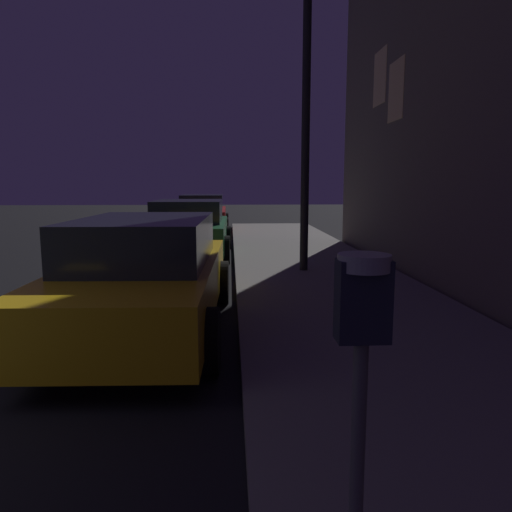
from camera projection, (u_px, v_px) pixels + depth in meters
The scene contains 5 objects.
parking_meter at pixel (361, 350), 1.75m from camera, with size 0.19×0.19×1.45m.
car_yellow_cab at pixel (146, 275), 5.98m from camera, with size 2.07×4.57×1.43m.
car_green at pixel (189, 228), 12.24m from camera, with size 2.16×4.19×1.43m.
car_red at pixel (202, 214), 18.26m from camera, with size 2.00×4.49×1.43m.
street_lamp at pixel (307, 61), 8.92m from camera, with size 0.44×0.44×6.07m.
Camera 1 is at (3.91, -2.52, 1.85)m, focal length 33.59 mm.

